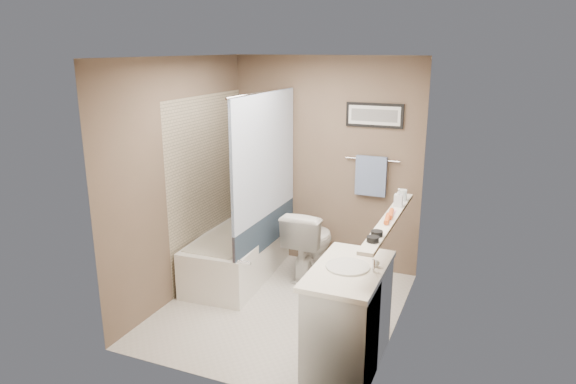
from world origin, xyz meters
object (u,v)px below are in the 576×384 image
at_px(candle_bowl_far, 377,233).
at_px(bathtub, 238,255).
at_px(toilet, 310,242).
at_px(hair_brush_back, 391,214).
at_px(vanity, 348,319).
at_px(glass_jar, 402,195).
at_px(soap_bottle, 398,197).
at_px(hair_brush_front, 387,219).
at_px(candle_bowl_near, 373,239).

bearing_deg(candle_bowl_far, bathtub, 148.40).
bearing_deg(toilet, candle_bowl_far, 126.59).
height_order(candle_bowl_far, hair_brush_back, hair_brush_back).
xyz_separation_m(toilet, vanity, (0.87, -1.48, 0.01)).
relative_size(vanity, glass_jar, 9.00).
bearing_deg(soap_bottle, hair_brush_front, -90.00).
distance_m(vanity, hair_brush_back, 0.94).
bearing_deg(hair_brush_front, bathtub, 157.68).
xyz_separation_m(hair_brush_front, soap_bottle, (0.00, 0.45, 0.06)).
height_order(vanity, candle_bowl_near, candle_bowl_near).
bearing_deg(candle_bowl_far, soap_bottle, 90.00).
bearing_deg(soap_bottle, vanity, -102.16).
height_order(candle_bowl_near, glass_jar, glass_jar).
bearing_deg(hair_brush_back, glass_jar, 90.00).
bearing_deg(hair_brush_back, toilet, 138.59).
bearing_deg(candle_bowl_near, hair_brush_front, 90.00).
bearing_deg(candle_bowl_near, soap_bottle, 90.00).
distance_m(candle_bowl_far, glass_jar, 1.01).
distance_m(candle_bowl_near, hair_brush_front, 0.49).
relative_size(toilet, soap_bottle, 4.84).
relative_size(candle_bowl_far, glass_jar, 0.90).
bearing_deg(glass_jar, candle_bowl_far, -90.00).
bearing_deg(glass_jar, bathtub, 177.32).
bearing_deg(bathtub, candle_bowl_near, -38.27).
height_order(hair_brush_front, glass_jar, glass_jar).
xyz_separation_m(candle_bowl_near, candle_bowl_far, (0.00, 0.13, 0.00)).
distance_m(bathtub, hair_brush_back, 2.08).
bearing_deg(vanity, toilet, 120.69).
distance_m(candle_bowl_near, hair_brush_back, 0.64).
bearing_deg(hair_brush_back, candle_bowl_far, -90.00).
xyz_separation_m(toilet, glass_jar, (1.06, -0.42, 0.77)).
height_order(toilet, hair_brush_back, hair_brush_back).
height_order(bathtub, candle_bowl_far, candle_bowl_far).
height_order(bathtub, hair_brush_back, hair_brush_back).
bearing_deg(toilet, hair_brush_back, 138.88).
height_order(glass_jar, soap_bottle, soap_bottle).
bearing_deg(vanity, candle_bowl_near, -24.92).
bearing_deg(vanity, hair_brush_front, 65.84).
height_order(toilet, soap_bottle, soap_bottle).
xyz_separation_m(bathtub, vanity, (1.60, -1.14, 0.15)).
height_order(vanity, soap_bottle, soap_bottle).
bearing_deg(candle_bowl_far, glass_jar, 90.00).
bearing_deg(candle_bowl_far, hair_brush_back, 90.00).
height_order(toilet, candle_bowl_near, candle_bowl_near).
height_order(hair_brush_front, soap_bottle, soap_bottle).
distance_m(toilet, soap_bottle, 1.47).
xyz_separation_m(bathtub, toilet, (0.73, 0.34, 0.14)).
relative_size(glass_jar, soap_bottle, 0.62).
bearing_deg(hair_brush_front, candle_bowl_near, -90.00).
height_order(vanity, candle_bowl_far, candle_bowl_far).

